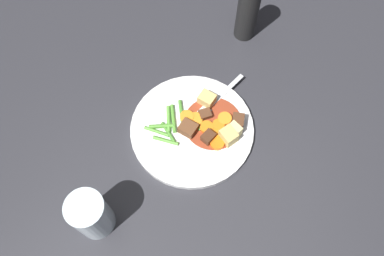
{
  "coord_description": "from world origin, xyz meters",
  "views": [
    {
      "loc": [
        0.01,
        -0.36,
        0.77
      ],
      "look_at": [
        0.0,
        0.0,
        0.01
      ],
      "focal_mm": 36.39,
      "sensor_mm": 36.0,
      "label": 1
    }
  ],
  "objects": [
    {
      "name": "ground_plane",
      "position": [
        0.0,
        0.0,
        0.0
      ],
      "size": [
        3.0,
        3.0,
        0.0
      ],
      "primitive_type": "plane",
      "color": "#2D2D33"
    },
    {
      "name": "dinner_plate",
      "position": [
        0.0,
        0.0,
        0.01
      ],
      "size": [
        0.27,
        0.27,
        0.01
      ],
      "primitive_type": "cylinder",
      "color": "white",
      "rests_on": "ground_plane"
    },
    {
      "name": "stew_sauce",
      "position": [
        0.04,
        0.01,
        0.01
      ],
      "size": [
        0.13,
        0.13,
        0.0
      ],
      "primitive_type": "cylinder",
      "color": "#93381E",
      "rests_on": "dinner_plate"
    },
    {
      "name": "carrot_slice_0",
      "position": [
        0.06,
        0.01,
        0.02
      ],
      "size": [
        0.03,
        0.03,
        0.01
      ],
      "primitive_type": "cylinder",
      "rotation": [
        0.0,
        0.0,
        2.88
      ],
      "color": "orange",
      "rests_on": "dinner_plate"
    },
    {
      "name": "carrot_slice_1",
      "position": [
        0.06,
        -0.01,
        0.02
      ],
      "size": [
        0.03,
        0.03,
        0.01
      ],
      "primitive_type": "cylinder",
      "rotation": [
        0.0,
        0.0,
        3.12
      ],
      "color": "orange",
      "rests_on": "dinner_plate"
    },
    {
      "name": "carrot_slice_2",
      "position": [
        0.03,
        -0.0,
        0.02
      ],
      "size": [
        0.04,
        0.04,
        0.01
      ],
      "primitive_type": "cylinder",
      "rotation": [
        0.0,
        0.0,
        5.66
      ],
      "color": "orange",
      "rests_on": "dinner_plate"
    },
    {
      "name": "carrot_slice_3",
      "position": [
        0.05,
        -0.03,
        0.02
      ],
      "size": [
        0.03,
        0.03,
        0.01
      ],
      "primitive_type": "cylinder",
      "rotation": [
        0.0,
        0.0,
        4.76
      ],
      "color": "orange",
      "rests_on": "dinner_plate"
    },
    {
      "name": "carrot_slice_4",
      "position": [
        0.07,
        0.02,
        0.02
      ],
      "size": [
        0.03,
        0.03,
        0.01
      ],
      "primitive_type": "cylinder",
      "rotation": [
        0.0,
        0.0,
        6.18
      ],
      "color": "orange",
      "rests_on": "dinner_plate"
    },
    {
      "name": "carrot_slice_5",
      "position": [
        -0.01,
        0.02,
        0.02
      ],
      "size": [
        0.04,
        0.04,
        0.01
      ],
      "primitive_type": "cylinder",
      "rotation": [
        0.0,
        0.0,
        5.86
      ],
      "color": "orange",
      "rests_on": "dinner_plate"
    },
    {
      "name": "carrot_slice_6",
      "position": [
        0.01,
        0.02,
        0.02
      ],
      "size": [
        0.05,
        0.05,
        0.01
      ],
      "primitive_type": "cylinder",
      "rotation": [
        0.0,
        0.0,
        0.75
      ],
      "color": "orange",
      "rests_on": "dinner_plate"
    },
    {
      "name": "potato_chunk_0",
      "position": [
        0.09,
        -0.01,
        0.03
      ],
      "size": [
        0.04,
        0.04,
        0.03
      ],
      "primitive_type": "cube",
      "rotation": [
        0.0,
        0.0,
        2.36
      ],
      "color": "#EAD68C",
      "rests_on": "dinner_plate"
    },
    {
      "name": "potato_chunk_1",
      "position": [
        0.08,
        -0.02,
        0.03
      ],
      "size": [
        0.04,
        0.04,
        0.03
      ],
      "primitive_type": "cube",
      "rotation": [
        0.0,
        0.0,
        3.8
      ],
      "color": "#DBBC6B",
      "rests_on": "dinner_plate"
    },
    {
      "name": "potato_chunk_2",
      "position": [
        0.03,
        0.06,
        0.03
      ],
      "size": [
        0.04,
        0.04,
        0.03
      ],
      "primitive_type": "cube",
      "rotation": [
        0.0,
        0.0,
        5.75
      ],
      "color": "#DBBC6B",
      "rests_on": "dinner_plate"
    },
    {
      "name": "meat_chunk_0",
      "position": [
        -0.01,
        -0.01,
        0.02
      ],
      "size": [
        0.05,
        0.04,
        0.02
      ],
      "primitive_type": "cube",
      "rotation": [
        0.0,
        0.0,
        1.05
      ],
      "color": "brown",
      "rests_on": "dinner_plate"
    },
    {
      "name": "meat_chunk_1",
      "position": [
        0.03,
        -0.03,
        0.02
      ],
      "size": [
        0.03,
        0.03,
        0.02
      ],
      "primitive_type": "cube",
      "rotation": [
        0.0,
        0.0,
        0.88
      ],
      "color": "#4C2B19",
      "rests_on": "dinner_plate"
    },
    {
      "name": "meat_chunk_2",
      "position": [
        0.1,
        0.01,
        0.03
      ],
      "size": [
        0.03,
        0.03,
        0.03
      ],
      "primitive_type": "cube",
      "rotation": [
        0.0,
        0.0,
        6.14
      ],
      "color": "#56331E",
      "rests_on": "dinner_plate"
    },
    {
      "name": "meat_chunk_3",
      "position": [
        0.03,
        0.03,
        0.02
      ],
      "size": [
        0.03,
        0.03,
        0.02
      ],
      "primitive_type": "cube",
      "rotation": [
        0.0,
        0.0,
        5.06
      ],
      "color": "#56331E",
      "rests_on": "dinner_plate"
    },
    {
      "name": "green_bean_0",
      "position": [
        -0.07,
        -0.01,
        0.02
      ],
      "size": [
        0.05,
        0.02,
        0.01
      ],
      "primitive_type": "cylinder",
      "rotation": [
        0.0,
        1.57,
        2.83
      ],
      "color": "#599E38",
      "rests_on": "dinner_plate"
    },
    {
      "name": "green_bean_1",
      "position": [
        -0.07,
        0.0,
        0.02
      ],
      "size": [
        0.05,
        0.01,
        0.01
      ],
      "primitive_type": "cylinder",
      "rotation": [
        0.0,
        1.57,
        3.24
      ],
      "color": "#599E38",
      "rests_on": "dinner_plate"
    },
    {
      "name": "green_bean_2",
      "position": [
        -0.04,
        0.02,
        0.02
      ],
      "size": [
        0.02,
        0.07,
        0.01
      ],
      "primitive_type": "cylinder",
      "rotation": [
        0.0,
        1.57,
        1.72
      ],
      "color": "#599E38",
      "rests_on": "dinner_plate"
    },
    {
      "name": "green_bean_3",
      "position": [
        -0.02,
        0.04,
        0.02
      ],
      "size": [
        0.02,
        0.06,
        0.01
      ],
      "primitive_type": "cylinder",
      "rotation": [
        0.0,
        1.57,
        1.73
      ],
      "color": "#4C8E33",
      "rests_on": "dinner_plate"
    },
    {
      "name": "green_bean_4",
      "position": [
        -0.0,
        0.02,
        0.02
      ],
      "size": [
        0.04,
        0.05,
        0.01
      ],
      "primitive_type": "cylinder",
      "rotation": [
        0.0,
        1.57,
        2.26
      ],
      "color": "#599E38",
      "rests_on": "dinner_plate"
    },
    {
      "name": "green_bean_5",
      "position": [
        -0.05,
        -0.03,
        0.02
      ],
      "size": [
        0.06,
        0.02,
        0.01
      ],
      "primitive_type": "cylinder",
      "rotation": [
        0.0,
        1.57,
        2.89
      ],
      "color": "#599E38",
      "rests_on": "dinner_plate"
    },
    {
      "name": "green_bean_6",
      "position": [
        -0.05,
        -0.01,
        0.02
      ],
      "size": [
        0.03,
        0.05,
        0.01
      ],
      "primitive_type": "cylinder",
      "rotation": [
        0.0,
        1.57,
        2.15
      ],
      "color": "#4C8E33",
      "rests_on": "dinner_plate"
    },
    {
      "name": "green_bean_7",
      "position": [
        -0.05,
        0.02,
        0.02
      ],
      "size": [
        0.01,
        0.06,
        0.01
      ],
      "primitive_type": "cylinder",
      "rotation": [
        0.0,
        1.57,
        1.65
      ],
      "color": "#66AD42",
      "rests_on": "dinner_plate"
    },
    {
      "name": "fork",
      "position": [
        0.05,
        0.07,
        0.02
      ],
      "size": [
        0.13,
        0.14,
        0.0
      ],
      "color": "silver",
      "rests_on": "dinner_plate"
    },
    {
      "name": "water_glass",
      "position": [
        -0.18,
        -0.2,
        0.06
      ],
      "size": [
        0.07,
        0.07,
        0.11
      ],
      "primitive_type": "cylinder",
      "color": "silver",
      "rests_on": "ground_plane"
    },
    {
      "name": "pepper_mill",
      "position": [
        0.12,
        0.27,
        0.08
      ],
      "size": [
        0.05,
        0.05,
        0.16
      ],
      "primitive_type": "cylinder",
      "color": "black",
      "rests_on": "ground_plane"
    }
  ]
}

